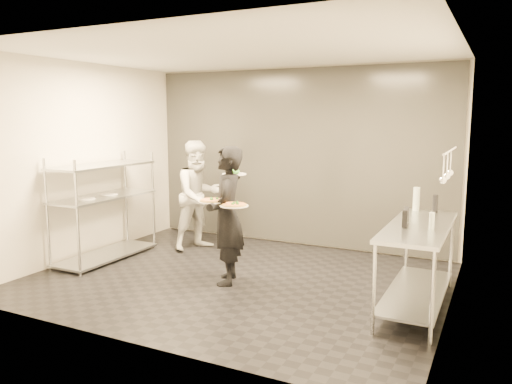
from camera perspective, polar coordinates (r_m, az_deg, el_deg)
The scene contains 13 objects.
room_shell at distance 7.15m, azimuth 2.22°, elevation 3.53°, with size 5.00×4.00×2.80m.
pass_rack at distance 7.45m, azimuth -16.96°, elevation -1.53°, with size 0.60×1.60×1.50m.
prep_counter at distance 5.56m, azimuth 18.01°, elevation -6.51°, with size 0.60×1.80×0.92m.
utensil_rail at distance 5.37m, azimuth 21.08°, elevation 2.81°, with size 0.07×1.20×0.31m.
waiter at distance 6.08m, azimuth -3.32°, elevation -2.71°, with size 0.61×0.40×1.69m, color black.
chef at distance 7.70m, azimuth -6.56°, elevation -0.38°, with size 0.81×0.63×1.67m, color beige.
pizza_plate_near at distance 5.94m, azimuth -5.09°, elevation -0.99°, with size 0.32×0.32×0.05m.
pizza_plate_far at distance 5.78m, azimuth -2.52°, elevation -1.49°, with size 0.33×0.33×0.05m.
salad_plate at distance 6.26m, azimuth -2.51°, elevation 2.21°, with size 0.31×0.31×0.07m.
pos_monitor at distance 5.36m, azimuth 16.73°, elevation -2.77°, with size 0.05×0.25×0.18m, color black.
bottle_green at distance 6.27m, azimuth 17.85°, elevation -0.75°, with size 0.08×0.08×0.28m, color #97A496.
bottle_clear at distance 5.25m, azimuth 19.44°, elevation -3.16°, with size 0.05×0.05×0.18m, color #97A496.
bottle_dark at distance 6.20m, azimuth 19.81°, elevation -1.27°, with size 0.06×0.06×0.21m, color black.
Camera 1 is at (2.91, -5.33, 2.04)m, focal length 35.00 mm.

